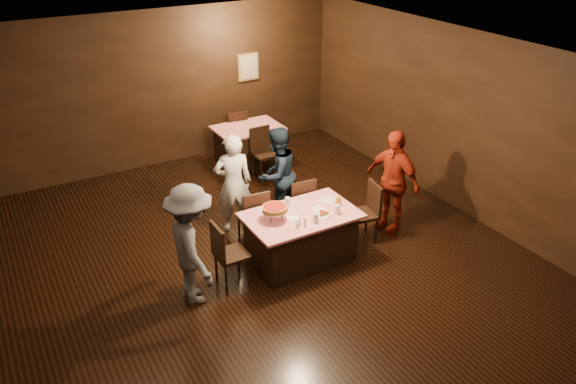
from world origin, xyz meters
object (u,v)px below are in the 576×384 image
object	(u,v)px
glass_front_right	(337,210)
glass_back	(288,202)
main_table	(301,237)
chair_back_far	(235,131)
chair_far_left	(253,216)
chair_back_near	(265,153)
chair_end_left	(232,253)
plate_empty	(328,200)
diner_grey_knit	(192,245)
back_table	(248,145)
glass_amber	(338,201)
diner_navy_hoodie	(277,174)
pizza_stand	(275,208)
glass_front_left	(316,218)
chair_far_right	(298,204)
chair_end_right	(362,213)
diner_red_shirt	(392,181)
diner_white_jacket	(233,184)

from	to	relation	value
glass_front_right	glass_back	size ratio (longest dim) A/B	1.00
main_table	chair_back_far	world-z (taller)	chair_back_far
chair_far_left	chair_back_near	distance (m)	2.38
chair_end_left	plate_empty	size ratio (longest dim) A/B	3.80
chair_far_left	diner_grey_knit	world-z (taller)	diner_grey_knit
back_table	glass_amber	bearing A→B (deg)	-94.33
back_table	diner_navy_hoodie	world-z (taller)	diner_navy_hoodie
chair_back_far	diner_navy_hoodie	distance (m)	2.87
glass_back	glass_amber	bearing A→B (deg)	-28.30
pizza_stand	glass_front_left	distance (m)	0.58
chair_far_right	pizza_stand	size ratio (longest dim) A/B	2.50
chair_back_far	diner_grey_knit	bearing A→B (deg)	63.32
chair_far_left	glass_amber	distance (m)	1.33
chair_end_right	pizza_stand	bearing A→B (deg)	-81.25
main_table	plate_empty	distance (m)	0.69
chair_end_right	glass_back	xyz separation A→B (m)	(-1.15, 0.30, 0.37)
chair_back_near	pizza_stand	world-z (taller)	pizza_stand
chair_end_right	diner_navy_hoodie	world-z (taller)	diner_navy_hoodie
glass_front_right	chair_far_left	bearing A→B (deg)	130.36
chair_far_left	diner_grey_knit	size ratio (longest dim) A/B	0.57
diner_red_shirt	glass_front_right	bearing A→B (deg)	-88.18
chair_back_near	main_table	bearing A→B (deg)	-108.24
glass_back	chair_end_left	bearing A→B (deg)	-164.05
chair_back_near	diner_white_jacket	world-z (taller)	diner_white_jacket
chair_back_far	pizza_stand	world-z (taller)	pizza_stand
main_table	diner_grey_knit	bearing A→B (deg)	-177.13
glass_front_right	glass_back	xyz separation A→B (m)	(-0.50, 0.55, 0.00)
diner_white_jacket	diner_navy_hoodie	xyz separation A→B (m)	(0.78, -0.00, -0.02)
chair_end_right	plate_empty	bearing A→B (deg)	-94.60
diner_red_shirt	glass_amber	world-z (taller)	diner_red_shirt
diner_grey_knit	glass_front_left	size ratio (longest dim) A/B	11.96
diner_navy_hoodie	plate_empty	bearing A→B (deg)	81.93
back_table	chair_back_near	distance (m)	0.71
main_table	diner_white_jacket	world-z (taller)	diner_white_jacket
chair_end_left	glass_back	size ratio (longest dim) A/B	6.79
back_table	glass_front_left	world-z (taller)	glass_front_left
chair_end_right	diner_white_jacket	world-z (taller)	diner_white_jacket
diner_red_shirt	diner_white_jacket	bearing A→B (deg)	-131.43
main_table	chair_far_left	distance (m)	0.85
diner_navy_hoodie	diner_red_shirt	bearing A→B (deg)	119.51
chair_far_right	glass_back	xyz separation A→B (m)	(-0.45, -0.45, 0.37)
diner_red_shirt	chair_back_near	bearing A→B (deg)	-175.41
diner_navy_hoodie	glass_back	xyz separation A→B (m)	(-0.36, -0.96, 0.05)
back_table	glass_front_right	xyz separation A→B (m)	(-0.42, -3.71, 0.46)
chair_back_near	diner_white_jacket	bearing A→B (deg)	-132.49
chair_end_left	chair_end_right	xyz separation A→B (m)	(2.20, 0.00, 0.00)
chair_back_near	chair_back_far	distance (m)	1.30
chair_end_left	glass_amber	world-z (taller)	chair_end_left
diner_grey_knit	plate_empty	xyz separation A→B (m)	(2.23, 0.23, -0.06)
glass_front_left	glass_back	distance (m)	0.61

